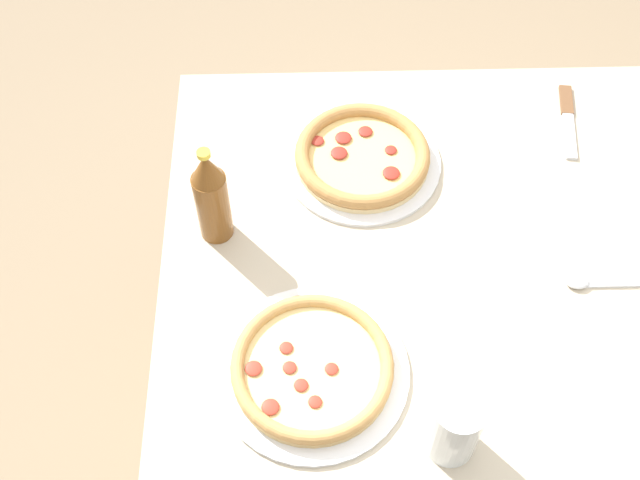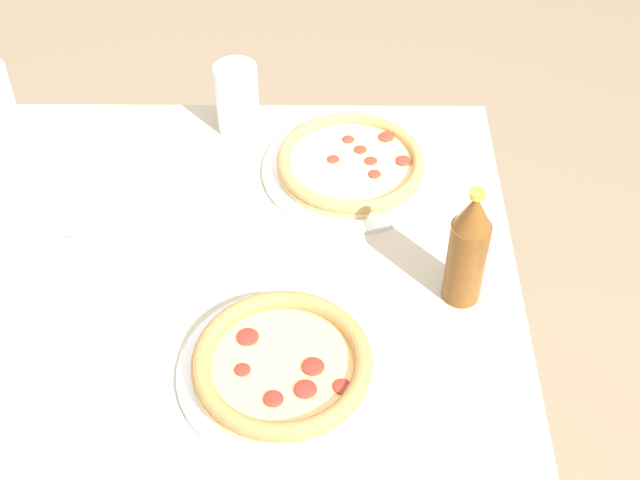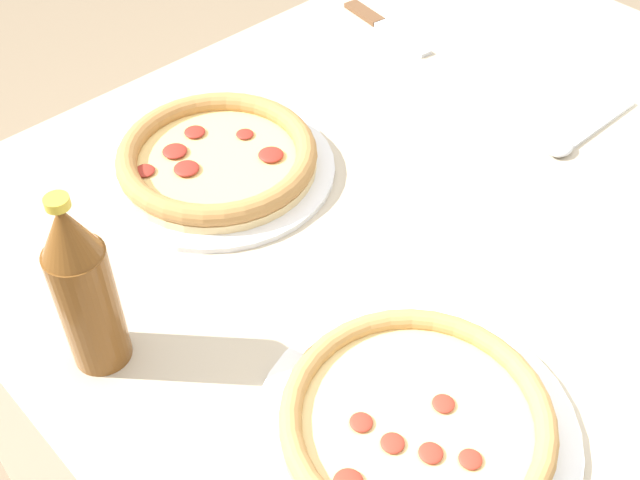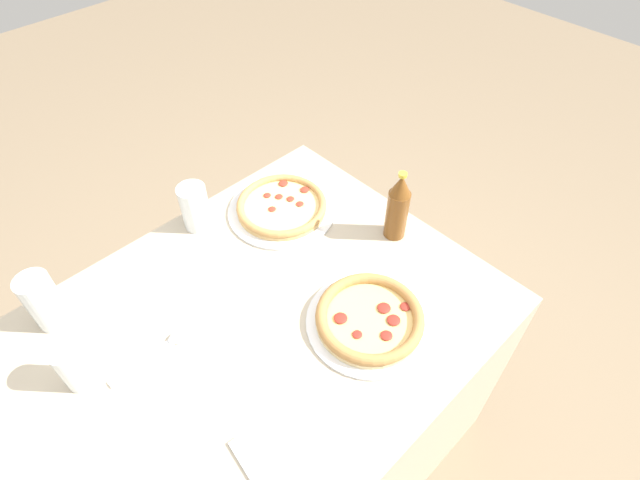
{
  "view_description": "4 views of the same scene",
  "coord_description": "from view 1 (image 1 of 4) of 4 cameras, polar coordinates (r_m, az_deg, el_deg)",
  "views": [
    {
      "loc": [
        -0.32,
        -0.84,
        1.98
      ],
      "look_at": [
        -0.3,
        -0.05,
        0.84
      ],
      "focal_mm": 45.0,
      "sensor_mm": 36.0,
      "label": 1
    },
    {
      "loc": [
        -0.27,
        0.97,
        1.84
      ],
      "look_at": [
        -0.26,
        -0.02,
        0.82
      ],
      "focal_mm": 50.0,
      "sensor_mm": 36.0,
      "label": 2
    },
    {
      "loc": [
        -0.68,
        -0.51,
        1.45
      ],
      "look_at": [
        -0.26,
        -0.06,
        0.84
      ],
      "focal_mm": 45.0,
      "sensor_mm": 36.0,
      "label": 3
    },
    {
      "loc": [
        0.36,
        0.61,
        1.8
      ],
      "look_at": [
        -0.29,
        -0.06,
        0.79
      ],
      "focal_mm": 28.0,
      "sensor_mm": 36.0,
      "label": 4
    }
  ],
  "objects": [
    {
      "name": "ground_plane",
      "position": [
        2.17,
        8.06,
        -11.53
      ],
      "size": [
        8.0,
        8.0,
        0.0
      ],
      "primitive_type": "plane",
      "color": "#847056"
    },
    {
      "name": "pizza_salami",
      "position": [
        1.34,
        -0.57,
        -9.09
      ],
      "size": [
        0.32,
        0.32,
        0.04
      ],
      "color": "silver",
      "rests_on": "table"
    },
    {
      "name": "table",
      "position": [
        1.83,
        9.43,
        -6.84
      ],
      "size": [
        1.18,
        0.91,
        0.75
      ],
      "color": "#B7A88E",
      "rests_on": "ground_plane"
    },
    {
      "name": "glass_water",
      "position": [
        1.26,
        9.51,
        -13.06
      ],
      "size": [
        0.08,
        0.08,
        0.14
      ],
      "color": "white",
      "rests_on": "table"
    },
    {
      "name": "beer_bottle",
      "position": [
        1.43,
        -7.74,
        3.11
      ],
      "size": [
        0.06,
        0.06,
        0.22
      ],
      "color": "brown",
      "rests_on": "table"
    },
    {
      "name": "knife",
      "position": [
        1.76,
        17.21,
        8.29
      ],
      "size": [
        0.05,
        0.21,
        0.01
      ],
      "color": "brown",
      "rests_on": "table"
    },
    {
      "name": "spoon",
      "position": [
        1.52,
        19.51,
        -2.81
      ],
      "size": [
        0.2,
        0.03,
        0.01
      ],
      "color": "silver",
      "rests_on": "table"
    },
    {
      "name": "pizza_veggie",
      "position": [
        1.59,
        3.01,
        5.91
      ],
      "size": [
        0.31,
        0.31,
        0.04
      ],
      "color": "silver",
      "rests_on": "table"
    }
  ]
}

